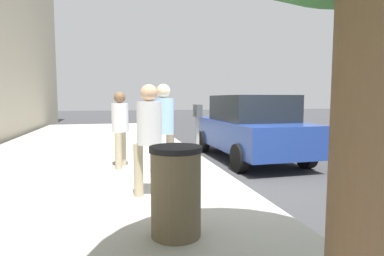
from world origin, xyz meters
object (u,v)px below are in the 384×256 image
(trash_bin, at_px, (176,191))
(parked_sedan_near, at_px, (249,127))
(pedestrian_at_meter, at_px, (164,122))
(pedestrian_bystander, at_px, (149,131))
(parking_meter, at_px, (198,123))
(parking_officer, at_px, (120,124))

(trash_bin, bearing_deg, parked_sedan_near, -32.33)
(pedestrian_at_meter, height_order, parked_sedan_near, pedestrian_at_meter)
(trash_bin, bearing_deg, pedestrian_at_meter, -5.58)
(pedestrian_bystander, distance_m, trash_bin, 1.55)
(parked_sedan_near, distance_m, trash_bin, 5.49)
(parking_meter, relative_size, trash_bin, 1.40)
(parking_meter, relative_size, parking_officer, 0.84)
(parking_meter, xyz_separation_m, parked_sedan_near, (1.67, -1.91, -0.27))
(parking_officer, bearing_deg, trash_bin, -65.68)
(pedestrian_at_meter, relative_size, trash_bin, 1.79)
(parking_officer, height_order, parked_sedan_near, parking_officer)
(parking_meter, relative_size, parked_sedan_near, 0.32)
(parking_officer, bearing_deg, pedestrian_at_meter, -38.20)
(parking_officer, relative_size, trash_bin, 1.67)
(parking_officer, height_order, trash_bin, parking_officer)
(pedestrian_bystander, height_order, parking_officer, pedestrian_bystander)
(parking_officer, relative_size, parked_sedan_near, 0.38)
(pedestrian_at_meter, xyz_separation_m, parking_officer, (1.11, 0.80, -0.10))
(parking_meter, distance_m, parked_sedan_near, 2.55)
(pedestrian_at_meter, distance_m, parked_sedan_near, 3.35)
(pedestrian_at_meter, relative_size, parking_officer, 1.08)
(parked_sedan_near, bearing_deg, parking_meter, 131.25)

